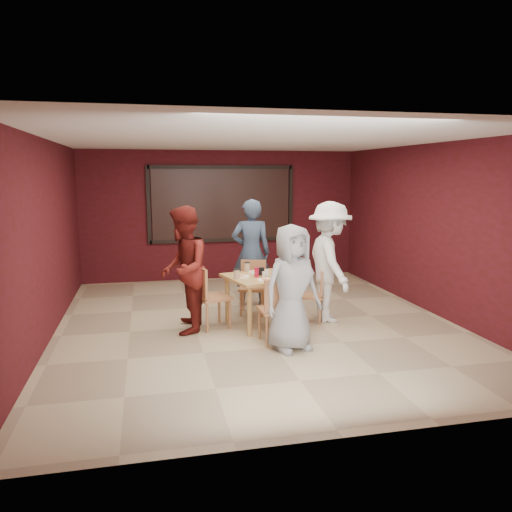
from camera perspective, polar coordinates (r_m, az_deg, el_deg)
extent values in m
plane|color=#C5B589|center=(7.85, 0.07, -7.69)|extent=(7.00, 7.00, 0.00)
cube|color=black|center=(10.91, -3.92, 5.95)|extent=(3.00, 0.02, 1.50)
cube|color=tan|center=(7.56, 0.59, -2.47)|extent=(1.19, 1.19, 0.04)
cylinder|color=tan|center=(7.83, -3.29, -4.97)|extent=(0.07, 0.07, 0.73)
cylinder|color=tan|center=(8.16, 1.74, -4.35)|extent=(0.07, 0.07, 0.73)
cylinder|color=tan|center=(7.15, -0.74, -6.36)|extent=(0.07, 0.07, 0.73)
cylinder|color=tan|center=(7.51, 4.62, -5.61)|extent=(0.07, 0.07, 0.73)
cylinder|color=white|center=(7.26, 1.14, -2.76)|extent=(0.25, 0.25, 0.01)
cone|color=gold|center=(7.26, 1.14, -2.64)|extent=(0.23, 0.23, 0.02)
cylinder|color=beige|center=(7.20, 2.37, -2.36)|extent=(0.09, 0.09, 0.14)
cylinder|color=black|center=(7.18, 2.37, -1.77)|extent=(0.09, 0.09, 0.01)
cylinder|color=white|center=(7.85, 0.08, -1.83)|extent=(0.25, 0.25, 0.01)
cone|color=gold|center=(7.85, 0.08, -1.72)|extent=(0.23, 0.23, 0.02)
cylinder|color=beige|center=(7.90, -1.02, -1.29)|extent=(0.09, 0.09, 0.14)
cylinder|color=black|center=(7.89, -1.02, -0.74)|extent=(0.09, 0.09, 0.01)
cylinder|color=white|center=(7.50, -1.70, -2.38)|extent=(0.25, 0.25, 0.01)
cone|color=gold|center=(7.49, -1.70, -2.27)|extent=(0.23, 0.23, 0.02)
cylinder|color=beige|center=(7.34, -2.23, -2.13)|extent=(0.09, 0.09, 0.14)
cylinder|color=black|center=(7.32, -2.23, -1.55)|extent=(0.09, 0.09, 0.01)
cylinder|color=white|center=(7.63, 2.84, -2.17)|extent=(0.25, 0.25, 0.01)
cone|color=gold|center=(7.63, 2.84, -2.06)|extent=(0.23, 0.23, 0.02)
cylinder|color=beige|center=(7.77, 3.25, -1.48)|extent=(0.09, 0.09, 0.14)
cylinder|color=black|center=(7.76, 3.26, -0.93)|extent=(0.09, 0.09, 0.01)
cylinder|color=white|center=(7.54, 1.25, -1.97)|extent=(0.06, 0.06, 0.10)
cylinder|color=white|center=(7.48, 0.89, -2.12)|extent=(0.05, 0.05, 0.08)
cylinder|color=#A80C2A|center=(7.48, 0.07, -1.88)|extent=(0.07, 0.07, 0.15)
cube|color=black|center=(7.61, 0.44, -1.78)|extent=(0.14, 0.08, 0.12)
cube|color=#A3663F|center=(6.89, 2.28, -6.17)|extent=(0.47, 0.47, 0.04)
cylinder|color=#A3663F|center=(7.17, 3.22, -7.53)|extent=(0.04, 0.04, 0.44)
cylinder|color=#A3663F|center=(7.07, 0.41, -7.77)|extent=(0.04, 0.04, 0.44)
cylinder|color=#A3663F|center=(6.85, 4.18, -8.38)|extent=(0.04, 0.04, 0.44)
cylinder|color=#A3663F|center=(6.74, 1.24, -8.64)|extent=(0.04, 0.04, 0.44)
cube|color=#A3663F|center=(6.64, 2.81, -4.49)|extent=(0.45, 0.06, 0.43)
cube|color=#A3663F|center=(8.25, -0.43, -3.71)|extent=(0.53, 0.53, 0.04)
cylinder|color=#A3663F|center=(8.16, -1.75, -5.50)|extent=(0.04, 0.04, 0.41)
cylinder|color=#A3663F|center=(8.13, 0.65, -5.57)|extent=(0.04, 0.04, 0.41)
cylinder|color=#A3663F|center=(8.49, -1.46, -4.91)|extent=(0.04, 0.04, 0.41)
cylinder|color=#A3663F|center=(8.46, 0.86, -4.97)|extent=(0.04, 0.04, 0.41)
cube|color=#A3663F|center=(8.39, -0.29, -1.81)|extent=(0.41, 0.17, 0.40)
cube|color=#A3663F|center=(7.53, -4.91, -4.75)|extent=(0.57, 0.57, 0.04)
cylinder|color=#A3663F|center=(7.51, -3.00, -6.70)|extent=(0.04, 0.04, 0.45)
cylinder|color=#A3663F|center=(7.83, -4.22, -6.04)|extent=(0.04, 0.04, 0.45)
cylinder|color=#A3663F|center=(7.36, -5.60, -7.08)|extent=(0.04, 0.04, 0.45)
cylinder|color=#A3663F|center=(7.69, -6.73, -6.38)|extent=(0.04, 0.04, 0.45)
cube|color=#A3663F|center=(7.39, -6.40, -2.96)|extent=(0.17, 0.45, 0.44)
cube|color=#A3663F|center=(7.88, 6.14, -4.55)|extent=(0.52, 0.52, 0.04)
cylinder|color=#A3663F|center=(8.09, 4.97, -5.73)|extent=(0.03, 0.03, 0.39)
cylinder|color=#A3663F|center=(7.78, 4.88, -6.36)|extent=(0.03, 0.03, 0.39)
cylinder|color=#A3663F|center=(8.09, 7.29, -5.78)|extent=(0.03, 0.03, 0.39)
cylinder|color=#A3663F|center=(7.78, 7.30, -6.41)|extent=(0.03, 0.03, 0.39)
cube|color=#A3663F|center=(7.83, 7.51, -2.93)|extent=(0.17, 0.39, 0.38)
imported|color=#959595|center=(6.53, 4.12, -3.65)|extent=(0.94, 0.75, 1.67)
imported|color=#33435A|center=(8.72, -0.57, 0.38)|extent=(0.74, 0.55, 1.87)
imported|color=maroon|center=(7.31, -8.28, -1.58)|extent=(0.84, 1.00, 1.85)
imported|color=white|center=(7.88, 8.41, -0.67)|extent=(0.71, 1.22, 1.88)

